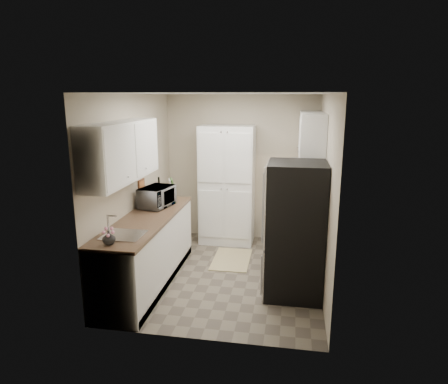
{
  "coord_description": "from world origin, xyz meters",
  "views": [
    {
      "loc": [
        0.86,
        -5.19,
        2.47
      ],
      "look_at": [
        -0.05,
        0.15,
        1.16
      ],
      "focal_mm": 32.0,
      "sensor_mm": 36.0,
      "label": 1
    }
  ],
  "objects_px": {
    "electric_range": "(296,237)",
    "wine_bottle": "(159,190)",
    "toaster_oven": "(295,186)",
    "microwave": "(157,197)",
    "refrigerator": "(295,230)",
    "pantry_cabinet": "(227,185)"
  },
  "relations": [
    {
      "from": "microwave",
      "to": "toaster_oven",
      "type": "xyz_separation_m",
      "value": [
        1.95,
        1.15,
        -0.03
      ]
    },
    {
      "from": "pantry_cabinet",
      "to": "electric_range",
      "type": "relative_size",
      "value": 1.77
    },
    {
      "from": "toaster_oven",
      "to": "microwave",
      "type": "bearing_deg",
      "value": -141.91
    },
    {
      "from": "microwave",
      "to": "wine_bottle",
      "type": "bearing_deg",
      "value": 25.05
    },
    {
      "from": "electric_range",
      "to": "microwave",
      "type": "height_order",
      "value": "microwave"
    },
    {
      "from": "refrigerator",
      "to": "toaster_oven",
      "type": "xyz_separation_m",
      "value": [
        -0.01,
        1.66,
        0.19
      ]
    },
    {
      "from": "electric_range",
      "to": "wine_bottle",
      "type": "distance_m",
      "value": 2.16
    },
    {
      "from": "electric_range",
      "to": "wine_bottle",
      "type": "height_order",
      "value": "wine_bottle"
    },
    {
      "from": "electric_range",
      "to": "wine_bottle",
      "type": "relative_size",
      "value": 3.42
    },
    {
      "from": "refrigerator",
      "to": "microwave",
      "type": "distance_m",
      "value": 2.04
    },
    {
      "from": "pantry_cabinet",
      "to": "wine_bottle",
      "type": "distance_m",
      "value": 1.26
    },
    {
      "from": "pantry_cabinet",
      "to": "electric_range",
      "type": "height_order",
      "value": "pantry_cabinet"
    },
    {
      "from": "wine_bottle",
      "to": "electric_range",
      "type": "bearing_deg",
      "value": -1.35
    },
    {
      "from": "refrigerator",
      "to": "toaster_oven",
      "type": "distance_m",
      "value": 1.67
    },
    {
      "from": "pantry_cabinet",
      "to": "microwave",
      "type": "height_order",
      "value": "pantry_cabinet"
    },
    {
      "from": "microwave",
      "to": "toaster_oven",
      "type": "relative_size",
      "value": 1.3
    },
    {
      "from": "electric_range",
      "to": "refrigerator",
      "type": "height_order",
      "value": "refrigerator"
    },
    {
      "from": "toaster_oven",
      "to": "electric_range",
      "type": "bearing_deg",
      "value": -79.52
    },
    {
      "from": "pantry_cabinet",
      "to": "electric_range",
      "type": "distance_m",
      "value": 1.58
    },
    {
      "from": "pantry_cabinet",
      "to": "microwave",
      "type": "bearing_deg",
      "value": -123.96
    },
    {
      "from": "microwave",
      "to": "electric_range",
      "type": "bearing_deg",
      "value": -70.01
    },
    {
      "from": "microwave",
      "to": "toaster_oven",
      "type": "bearing_deg",
      "value": -47.76
    }
  ]
}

